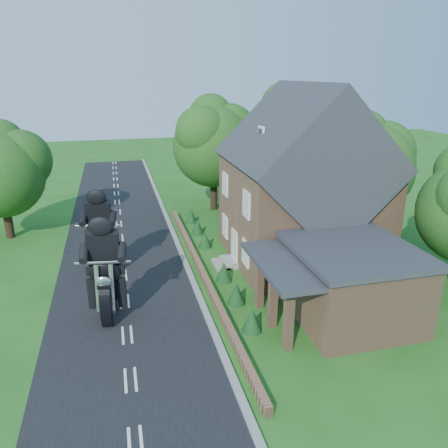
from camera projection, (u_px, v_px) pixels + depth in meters
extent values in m
plane|color=#1E5718|center=(127.00, 335.00, 18.75)|extent=(120.00, 120.00, 0.00)
cube|color=black|center=(127.00, 335.00, 18.75)|extent=(7.00, 80.00, 0.02)
cube|color=gray|center=(210.00, 323.00, 19.58)|extent=(0.30, 80.00, 0.12)
cube|color=#906749|center=(202.00, 272.00, 24.26)|extent=(0.30, 22.00, 0.40)
cube|color=#906749|center=(301.00, 210.00, 25.69)|extent=(8.00, 8.00, 6.00)
cube|color=#2A2C32|center=(304.00, 160.00, 24.71)|extent=(8.48, 8.64, 8.48)
cube|color=#906749|center=(341.00, 101.00, 24.12)|extent=(0.60, 0.90, 1.60)
cube|color=white|center=(261.00, 135.00, 23.62)|extent=(0.12, 0.80, 0.90)
cube|color=black|center=(260.00, 135.00, 23.60)|extent=(0.04, 0.55, 0.65)
cube|color=white|center=(234.00, 247.00, 25.39)|extent=(0.10, 1.10, 2.10)
cube|color=gray|center=(229.00, 262.00, 25.61)|extent=(0.80, 1.60, 0.30)
cube|color=gray|center=(220.00, 264.00, 25.52)|extent=(0.80, 1.60, 0.15)
cube|color=white|center=(245.00, 253.00, 23.20)|extent=(0.10, 1.10, 1.40)
cube|color=black|center=(245.00, 253.00, 23.19)|extent=(0.04, 0.92, 1.22)
cube|color=white|center=(225.00, 226.00, 27.23)|extent=(0.10, 1.10, 1.40)
cube|color=black|center=(225.00, 226.00, 27.22)|extent=(0.04, 0.92, 1.22)
cube|color=white|center=(246.00, 204.00, 22.31)|extent=(0.10, 1.10, 1.40)
cube|color=black|center=(246.00, 204.00, 22.31)|extent=(0.04, 0.92, 1.22)
cube|color=white|center=(225.00, 184.00, 26.34)|extent=(0.10, 1.10, 1.40)
cube|color=black|center=(225.00, 184.00, 26.34)|extent=(0.04, 0.92, 1.22)
cube|color=#906749|center=(350.00, 284.00, 19.81)|extent=(5.00, 5.60, 3.20)
cube|color=#2A2C32|center=(353.00, 249.00, 19.25)|extent=(5.30, 5.94, 0.24)
cube|color=#2A2C32|center=(287.00, 264.00, 18.65)|extent=(2.60, 5.32, 0.22)
cube|color=#906749|center=(289.00, 319.00, 17.37)|extent=(0.35, 0.35, 2.80)
cube|color=#906749|center=(273.00, 297.00, 19.02)|extent=(0.35, 0.35, 2.80)
cube|color=#906749|center=(260.00, 280.00, 20.67)|extent=(0.35, 0.35, 2.80)
cylinder|color=black|center=(366.00, 214.00, 29.87)|extent=(0.56, 0.56, 3.00)
sphere|color=#1D4914|center=(371.00, 169.00, 28.83)|extent=(6.00, 6.00, 6.00)
sphere|color=#1D4914|center=(386.00, 153.00, 29.40)|extent=(4.32, 4.32, 4.32)
sphere|color=#1D4914|center=(366.00, 154.00, 27.37)|extent=(3.72, 3.72, 3.72)
sphere|color=#1D4914|center=(366.00, 134.00, 29.27)|extent=(3.30, 3.30, 3.30)
cylinder|color=black|center=(290.00, 186.00, 36.06)|extent=(0.56, 0.56, 3.60)
sphere|color=#1D4914|center=(293.00, 140.00, 34.82)|extent=(7.20, 7.20, 7.20)
sphere|color=#1D4914|center=(308.00, 125.00, 35.50)|extent=(5.18, 5.18, 5.18)
sphere|color=#1D4914|center=(284.00, 124.00, 33.06)|extent=(4.46, 4.46, 4.46)
sphere|color=#1D4914|center=(288.00, 106.00, 35.33)|extent=(3.96, 3.96, 3.96)
cylinder|color=black|center=(217.00, 189.00, 35.62)|extent=(0.56, 0.56, 3.40)
sphere|color=#1D4914|center=(217.00, 146.00, 34.48)|extent=(6.40, 6.40, 6.40)
sphere|color=#1D4914|center=(232.00, 133.00, 35.08)|extent=(4.61, 4.61, 4.61)
sphere|color=#1D4914|center=(205.00, 132.00, 32.92)|extent=(3.97, 3.97, 3.97)
sphere|color=#1D4914|center=(214.00, 116.00, 34.94)|extent=(3.52, 3.52, 3.52)
cylinder|color=black|center=(11.00, 218.00, 29.49)|extent=(0.56, 0.56, 2.80)
sphere|color=#1D4914|center=(4.00, 175.00, 28.53)|extent=(5.60, 5.60, 5.60)
sphere|color=#1D4914|center=(25.00, 160.00, 29.06)|extent=(4.03, 4.03, 4.03)
sphere|color=#1D4914|center=(5.00, 142.00, 28.93)|extent=(3.08, 3.08, 3.08)
cone|color=#113716|center=(252.00, 320.00, 18.88)|extent=(0.90, 0.90, 1.10)
cone|color=#113716|center=(236.00, 293.00, 21.17)|extent=(0.90, 0.90, 1.10)
cone|color=#113716|center=(224.00, 272.00, 23.46)|extent=(0.90, 0.90, 1.10)
cone|color=#113716|center=(205.00, 239.00, 28.04)|extent=(0.90, 0.90, 1.10)
cone|color=#113716|center=(197.00, 227.00, 30.33)|extent=(0.90, 0.90, 1.10)
cone|color=#113716|center=(191.00, 216.00, 32.62)|extent=(0.90, 0.90, 1.10)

